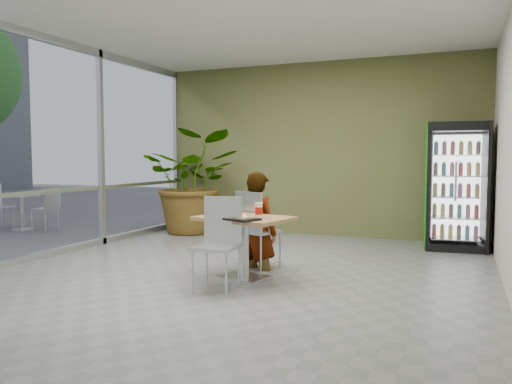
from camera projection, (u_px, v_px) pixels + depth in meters
ground at (237, 275)px, 6.13m from camera, size 7.00×7.00×0.00m
room_envelope at (236, 145)px, 6.02m from camera, size 6.00×7.00×3.20m
storefront_frame at (47, 147)px, 7.16m from camera, size 0.10×7.00×3.20m
dining_table at (244, 235)px, 5.88m from camera, size 1.18×0.94×0.75m
chair_far at (254, 224)px, 6.46m from camera, size 0.57×0.58×1.01m
chair_near at (220, 235)px, 5.47m from camera, size 0.48×0.49×1.01m
seated_woman at (258, 232)px, 6.50m from camera, size 0.67×0.55×1.56m
pizza_plate at (240, 215)px, 5.90m from camera, size 0.33×0.25×0.03m
soda_cup at (259, 210)px, 5.85m from camera, size 0.09×0.09×0.17m
napkin_stack at (218, 216)px, 5.83m from camera, size 0.22×0.22×0.02m
cafeteria_tray at (240, 219)px, 5.55m from camera, size 0.47×0.41×0.02m
beverage_fridge at (456, 186)px, 7.80m from camera, size 0.97×0.78×1.99m
potted_plant at (193, 182)px, 9.52m from camera, size 2.21×2.07×1.96m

